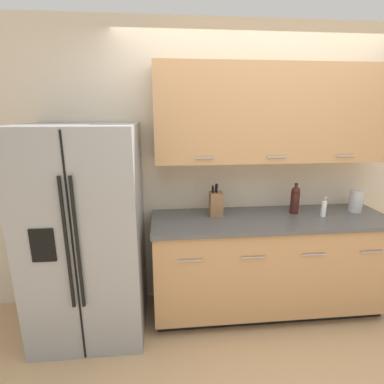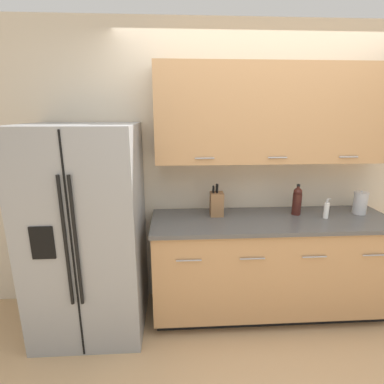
{
  "view_description": "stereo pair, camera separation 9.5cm",
  "coord_description": "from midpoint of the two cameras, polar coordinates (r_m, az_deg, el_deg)",
  "views": [
    {
      "loc": [
        -0.85,
        -1.48,
        1.84
      ],
      "look_at": [
        -0.61,
        0.93,
        1.18
      ],
      "focal_mm": 28.0,
      "sensor_mm": 36.0,
      "label": 1
    },
    {
      "loc": [
        -0.76,
        -1.49,
        1.84
      ],
      "look_at": [
        -0.61,
        0.93,
        1.18
      ],
      "focal_mm": 28.0,
      "sensor_mm": 36.0,
      "label": 2
    }
  ],
  "objects": [
    {
      "name": "counter_unit",
      "position": [
        2.93,
        15.38,
        -13.27
      ],
      "size": [
        2.12,
        0.64,
        0.93
      ],
      "color": "black",
      "rests_on": "ground_plane"
    },
    {
      "name": "wine_bottle",
      "position": [
        2.87,
        20.28,
        -1.53
      ],
      "size": [
        0.08,
        0.08,
        0.28
      ],
      "color": "#3D1914",
      "rests_on": "counter_unit"
    },
    {
      "name": "refrigerator",
      "position": [
        2.62,
        -18.2,
        -7.23
      ],
      "size": [
        0.87,
        0.81,
        1.75
      ],
      "color": "gray",
      "rests_on": "ground_plane"
    },
    {
      "name": "wall_back",
      "position": [
        2.87,
        13.62,
        6.91
      ],
      "size": [
        10.0,
        0.39,
        2.6
      ],
      "color": "beige",
      "rests_on": "ground_plane"
    },
    {
      "name": "knife_block",
      "position": [
        2.68,
        5.72,
        -2.23
      ],
      "size": [
        0.11,
        0.12,
        0.29
      ],
      "color": "olive",
      "rests_on": "counter_unit"
    },
    {
      "name": "steel_canister",
      "position": [
        3.15,
        30.15,
        -1.8
      ],
      "size": [
        0.12,
        0.12,
        0.22
      ],
      "color": "#B7B7BA",
      "rests_on": "counter_unit"
    },
    {
      "name": "soap_dispenser",
      "position": [
        2.89,
        25.08,
        -3.15
      ],
      "size": [
        0.05,
        0.04,
        0.18
      ],
      "color": "white",
      "rests_on": "counter_unit"
    }
  ]
}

